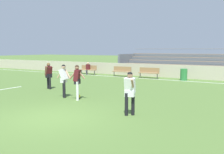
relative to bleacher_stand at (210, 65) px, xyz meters
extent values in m
plane|color=#4C6B30|center=(-2.93, -17.27, -1.07)|extent=(160.00, 160.00, 0.00)
cube|color=white|center=(-2.93, -4.41, -1.07)|extent=(44.00, 0.12, 0.01)
cube|color=beige|center=(-2.93, -2.68, -0.50)|extent=(48.00, 0.16, 1.13)
cube|color=#897051|center=(0.00, -1.85, -0.74)|extent=(16.97, 0.36, 0.08)
cube|color=slate|center=(0.00, -2.05, -0.90)|extent=(16.97, 0.04, 0.33)
cube|color=#897051|center=(0.00, -1.10, -0.41)|extent=(16.97, 0.36, 0.08)
cube|color=slate|center=(0.00, -1.30, -0.57)|extent=(16.97, 0.04, 0.33)
cube|color=#897051|center=(0.00, -0.35, -0.08)|extent=(16.97, 0.36, 0.08)
cube|color=slate|center=(0.00, -0.55, -0.24)|extent=(16.97, 0.04, 0.33)
cube|color=#897051|center=(0.00, 0.39, 0.25)|extent=(16.97, 0.36, 0.08)
cube|color=slate|center=(0.00, 0.19, 0.09)|extent=(16.97, 0.04, 0.33)
cube|color=#897051|center=(0.00, 1.14, 0.59)|extent=(16.97, 0.36, 0.08)
cube|color=slate|center=(0.00, 0.94, 0.42)|extent=(16.97, 0.04, 0.33)
cube|color=#897051|center=(0.00, 1.88, 0.92)|extent=(16.97, 0.36, 0.08)
cube|color=slate|center=(0.00, 1.68, 0.75)|extent=(16.97, 0.04, 0.33)
cube|color=slate|center=(-8.38, 0.02, -0.08)|extent=(0.20, 4.09, 1.99)
cylinder|color=slate|center=(0.00, 2.13, 1.47)|extent=(16.97, 0.06, 0.06)
cube|color=#99754C|center=(-7.01, -4.01, -0.62)|extent=(1.80, 0.40, 0.06)
cube|color=#99754C|center=(-7.01, -3.83, -0.37)|extent=(1.80, 0.05, 0.40)
cylinder|color=#47474C|center=(-7.79, -4.01, -0.84)|extent=(0.07, 0.07, 0.45)
cylinder|color=#47474C|center=(-6.23, -4.01, -0.84)|extent=(0.07, 0.07, 0.45)
cube|color=#99754C|center=(-10.76, -4.01, -0.62)|extent=(1.80, 0.40, 0.06)
cube|color=#99754C|center=(-10.76, -3.83, -0.37)|extent=(1.80, 0.05, 0.40)
cylinder|color=#47474C|center=(-11.54, -4.01, -0.84)|extent=(0.07, 0.07, 0.45)
cylinder|color=#47474C|center=(-9.98, -4.01, -0.84)|extent=(0.07, 0.07, 0.45)
cube|color=#99754C|center=(-4.38, -4.01, -0.62)|extent=(1.80, 0.40, 0.06)
cube|color=#99754C|center=(-4.38, -3.83, -0.37)|extent=(1.80, 0.05, 0.40)
cylinder|color=#47474C|center=(-5.16, -4.01, -0.84)|extent=(0.07, 0.07, 0.45)
cylinder|color=#47474C|center=(-3.60, -4.01, -0.84)|extent=(0.07, 0.07, 0.45)
cylinder|color=#2D7F3D|center=(-1.41, -3.96, -0.60)|extent=(0.55, 0.55, 0.93)
cylinder|color=#2D2D38|center=(-10.76, -4.23, -0.84)|extent=(0.16, 0.16, 0.45)
cube|color=#56191E|center=(-10.76, -4.01, -0.33)|extent=(0.36, 0.24, 0.52)
sphere|color=#D6A884|center=(-10.76, -4.01, 0.04)|extent=(0.21, 0.21, 0.21)
cylinder|color=white|center=(-3.96, -14.38, -0.60)|extent=(0.13, 0.13, 0.93)
cylinder|color=white|center=(-4.14, -14.17, -0.60)|extent=(0.13, 0.13, 0.93)
cube|color=black|center=(-4.05, -14.28, -0.16)|extent=(0.32, 0.41, 0.24)
cube|color=#56191E|center=(-4.05, -14.28, 0.14)|extent=(0.41, 0.46, 0.59)
cylinder|color=#A87A5B|center=(-4.18, -14.42, 0.18)|extent=(0.40, 0.19, 0.45)
cylinder|color=#A87A5B|center=(-3.92, -14.13, 0.18)|extent=(0.40, 0.19, 0.45)
sphere|color=#A87A5B|center=(-4.05, -14.28, 0.53)|extent=(0.21, 0.21, 0.21)
sphere|color=black|center=(-4.05, -14.28, 0.55)|extent=(0.20, 0.20, 0.20)
cylinder|color=black|center=(-5.16, -14.00, -0.61)|extent=(0.13, 0.13, 0.92)
cylinder|color=black|center=(-4.96, -14.19, -0.61)|extent=(0.13, 0.13, 0.92)
cube|color=white|center=(-5.06, -14.10, -0.17)|extent=(0.29, 0.40, 0.24)
cube|color=white|center=(-5.06, -14.10, 0.13)|extent=(0.47, 0.45, 0.60)
cylinder|color=#D6A884|center=(-4.94, -13.94, 0.17)|extent=(0.34, 0.14, 0.48)
cylinder|color=#D6A884|center=(-5.18, -14.26, 0.17)|extent=(0.34, 0.14, 0.48)
sphere|color=#D6A884|center=(-5.06, -14.10, 0.51)|extent=(0.21, 0.21, 0.21)
sphere|color=black|center=(-5.06, -14.10, 0.53)|extent=(0.20, 0.20, 0.20)
cylinder|color=black|center=(-7.55, -12.55, -0.64)|extent=(0.13, 0.13, 0.86)
cylinder|color=black|center=(-7.78, -12.48, -0.64)|extent=(0.13, 0.13, 0.86)
cube|color=black|center=(-7.66, -12.52, -0.23)|extent=(0.33, 0.41, 0.24)
cube|color=#56191E|center=(-7.66, -12.52, 0.07)|extent=(0.45, 0.47, 0.59)
cylinder|color=brown|center=(-7.66, -12.71, 0.11)|extent=(0.27, 0.16, 0.51)
cylinder|color=brown|center=(-7.66, -12.32, 0.11)|extent=(0.27, 0.16, 0.51)
sphere|color=brown|center=(-7.66, -12.52, 0.45)|extent=(0.21, 0.21, 0.21)
sphere|color=brown|center=(-7.66, -12.52, 0.47)|extent=(0.20, 0.20, 0.20)
cylinder|color=black|center=(-0.52, -15.43, -0.64)|extent=(0.13, 0.13, 0.86)
cylinder|color=black|center=(-0.70, -15.61, -0.64)|extent=(0.13, 0.13, 0.86)
cube|color=white|center=(-0.61, -15.52, -0.23)|extent=(0.39, 0.28, 0.24)
cube|color=white|center=(-0.61, -15.52, 0.07)|extent=(0.42, 0.36, 0.59)
cylinder|color=#A87A5B|center=(-0.44, -15.62, 0.11)|extent=(0.13, 0.36, 0.48)
cylinder|color=#A87A5B|center=(-0.77, -15.42, 0.11)|extent=(0.13, 0.36, 0.48)
sphere|color=#A87A5B|center=(-0.61, -15.52, 0.45)|extent=(0.21, 0.21, 0.21)
sphere|color=black|center=(-0.61, -15.52, 0.48)|extent=(0.20, 0.20, 0.20)
sphere|color=yellow|center=(-4.26, -13.95, -0.96)|extent=(0.22, 0.22, 0.22)
camera|label=1|loc=(3.29, -23.60, 1.40)|focal=39.05mm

